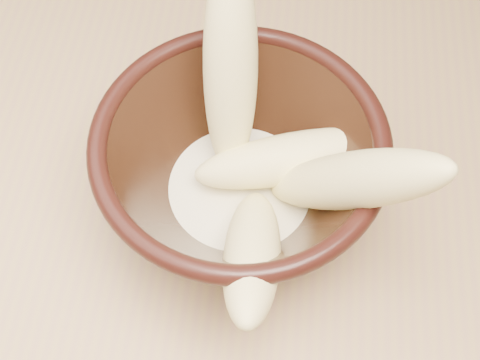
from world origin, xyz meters
name	(u,v)px	position (x,y,z in m)	size (l,w,h in m)	color
table	(260,203)	(0.00, 0.00, 0.67)	(1.20, 0.80, 0.75)	tan
bowl	(240,173)	(-0.02, -0.06, 0.82)	(0.23, 0.23, 0.12)	black
milk_puddle	(240,192)	(-0.02, -0.06, 0.79)	(0.13, 0.13, 0.02)	beige
banana_upright	(230,71)	(-0.03, 0.00, 0.89)	(0.04, 0.04, 0.19)	#F1E68E
banana_right	(350,181)	(0.07, -0.08, 0.87)	(0.04, 0.04, 0.19)	#F1E68E
banana_across	(291,158)	(0.02, -0.04, 0.82)	(0.04, 0.04, 0.16)	#F1E68E
banana_front	(252,254)	(0.00, -0.13, 0.84)	(0.04, 0.04, 0.16)	#F1E68E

